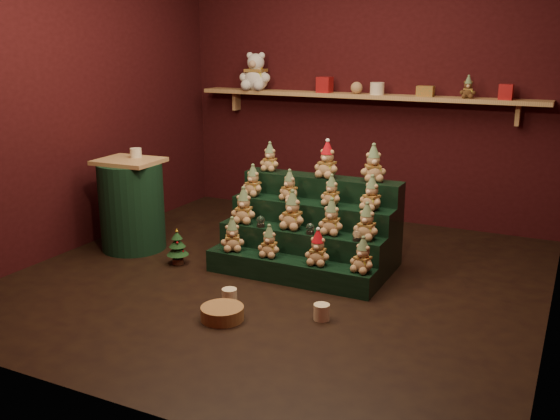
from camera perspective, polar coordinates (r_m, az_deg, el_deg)
The scene contains 40 objects.
ground at distance 5.05m, azimuth -0.07°, elevation -6.16°, with size 4.00×4.00×0.00m, color black.
back_wall at distance 6.62m, azimuth 7.99°, elevation 11.28°, with size 4.00×0.10×2.80m, color black.
front_wall at distance 3.04m, azimuth -17.60°, elevation 6.12°, with size 4.00×0.10×2.80m, color black.
left_wall at distance 5.92m, azimuth -18.45°, elevation 10.20°, with size 0.10×4.00×2.80m, color black.
back_shelf at distance 6.46m, azimuth 7.45°, elevation 10.26°, with size 3.60×0.26×0.24m.
riser_tier_front at distance 4.94m, azimuth 0.79°, elevation -5.52°, with size 1.40×0.22×0.18m, color black.
riser_tier_midfront at distance 5.10m, azimuth 1.86°, elevation -3.79°, with size 1.40×0.22×0.36m, color black.
riser_tier_midback at distance 5.26m, azimuth 2.86°, elevation -2.16°, with size 1.40×0.22×0.54m, color black.
riser_tier_back at distance 5.43m, azimuth 3.80°, elevation -0.62°, with size 1.40×0.22×0.72m, color black.
teddy_0 at distance 5.10m, azimuth -4.39°, elevation -2.24°, with size 0.19×0.17×0.27m, color tan, non-canonical shape.
teddy_1 at distance 4.94m, azimuth -0.99°, elevation -2.88°, with size 0.18×0.16×0.25m, color tan, non-canonical shape.
teddy_2 at distance 4.77m, azimuth 3.48°, elevation -3.45°, with size 0.19×0.17×0.27m, color tan, non-canonical shape.
teddy_3 at distance 4.66m, azimuth 7.58°, elevation -4.10°, with size 0.19×0.17×0.26m, color tan, non-canonical shape.
teddy_4 at distance 5.22m, azimuth -3.34°, elevation 0.40°, with size 0.21×0.19×0.30m, color tan, non-canonical shape.
teddy_5 at distance 5.04m, azimuth 1.14°, elevation -0.02°, with size 0.22×0.20×0.31m, color tan, non-canonical shape.
teddy_6 at distance 4.92m, azimuth 4.73°, elevation -0.64°, with size 0.20×0.18×0.28m, color tan, non-canonical shape.
teddy_7 at distance 4.83m, azimuth 7.94°, elevation -1.04°, with size 0.20×0.18×0.28m, color tan, non-canonical shape.
teddy_8 at distance 5.39m, azimuth -2.48°, elevation 2.70°, with size 0.19×0.17×0.26m, color tan, non-canonical shape.
teddy_9 at distance 5.23m, azimuth 0.88°, elevation 2.26°, with size 0.18×0.16×0.25m, color tan, non-canonical shape.
teddy_10 at distance 5.08m, azimuth 4.74°, elevation 1.78°, with size 0.18×0.16×0.25m, color tan, non-canonical shape.
teddy_11 at distance 4.98m, azimuth 8.39°, elevation 1.53°, with size 0.19×0.17×0.27m, color tan, non-canonical shape.
teddy_12 at distance 5.54m, azimuth -0.93°, elevation 4.86°, with size 0.18×0.16×0.25m, color tan, non-canonical shape.
teddy_13 at distance 5.28m, azimuth 4.34°, elevation 4.60°, with size 0.22×0.19×0.30m, color tan, non-canonical shape.
teddy_14 at distance 5.19m, azimuth 8.52°, elevation 4.25°, with size 0.21×0.19×0.30m, color tan, non-canonical shape.
snow_globe_a at distance 5.12m, azimuth -1.78°, elevation -1.04°, with size 0.07×0.07×0.09m.
snow_globe_b at distance 4.94m, azimuth 2.78°, elevation -1.70°, with size 0.07×0.07×0.09m.
snow_globe_c at distance 4.80m, azimuth 7.02°, elevation -2.31°, with size 0.06×0.06×0.09m.
side_table at distance 5.77m, azimuth -13.40°, elevation 0.45°, with size 0.58×0.58×0.83m.
table_ornament at distance 5.75m, azimuth -13.05°, elevation 5.12°, with size 0.10×0.10×0.08m, color beige.
mini_christmas_tree at distance 5.36m, azimuth -9.36°, elevation -3.33°, with size 0.19×0.19×0.32m.
mug_left at distance 4.57m, azimuth -4.64°, elevation -7.85°, with size 0.11×0.11×0.11m, color beige.
mug_right at distance 4.31m, azimuth 3.82°, elevation -9.29°, with size 0.11×0.11×0.11m, color beige.
wicker_basket at distance 4.33m, azimuth -5.30°, elevation -9.37°, with size 0.30×0.30×0.09m, color #A17141.
white_bear at distance 6.89m, azimuth -2.22°, elevation 12.99°, with size 0.36×0.32×0.50m, color white, non-canonical shape.
brown_bear at distance 6.15m, azimuth 16.82°, elevation 10.69°, with size 0.14×0.13×0.20m, color #53331B, non-canonical shape.
gift_tin_red_a at distance 6.56m, azimuth 4.11°, elevation 11.35°, with size 0.14×0.14×0.16m, color #AB1A1C.
gift_tin_cream at distance 6.37m, azimuth 8.87°, elevation 10.92°, with size 0.14×0.14×0.12m, color beige.
gift_tin_red_b at distance 6.12m, azimuth 19.96°, elevation 10.12°, with size 0.12×0.12×0.14m, color #AB1A1C.
shelf_plush_ball at distance 6.44m, azimuth 7.02°, elevation 11.03°, with size 0.12×0.12×0.12m, color tan.
scarf_gift_box at distance 6.25m, azimuth 13.15°, elevation 10.53°, with size 0.16×0.10×0.10m, color #C45C1B.
Camera 1 is at (2.09, -4.21, 1.85)m, focal length 40.00 mm.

